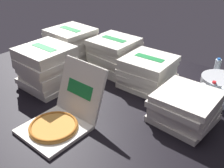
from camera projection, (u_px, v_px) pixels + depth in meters
ground_plane at (106, 106)px, 2.12m from camera, size 3.20×2.40×0.02m
open_pizza_box at (62, 116)px, 1.85m from camera, size 0.40×0.56×0.41m
pizza_stack_right_far at (148, 72)px, 2.32m from camera, size 0.45×0.45×0.28m
pizza_stack_left_mid at (71, 46)px, 2.73m from camera, size 0.45×0.45×0.37m
pizza_stack_left_near at (185, 107)px, 1.89m from camera, size 0.43×0.44×0.23m
pizza_stack_left_far at (115, 54)px, 2.60m from camera, size 0.44×0.44×0.32m
pizza_stack_right_near at (47, 67)px, 2.29m from camera, size 0.44×0.44×0.37m
ice_bucket at (220, 85)px, 2.26m from camera, size 0.32×0.32×0.14m
water_bottle_0 at (212, 93)px, 2.10m from camera, size 0.06×0.06×0.20m
water_bottle_2 at (217, 68)px, 2.48m from camera, size 0.06×0.06×0.20m
water_bottle_3 at (201, 95)px, 2.07m from camera, size 0.06×0.06×0.20m
water_bottle_4 at (223, 98)px, 2.03m from camera, size 0.06×0.06×0.20m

